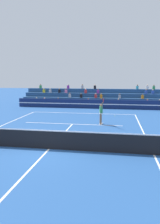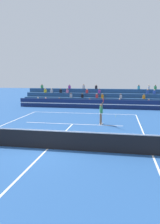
{
  "view_description": "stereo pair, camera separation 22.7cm",
  "coord_description": "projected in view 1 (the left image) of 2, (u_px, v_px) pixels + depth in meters",
  "views": [
    {
      "loc": [
        3.56,
        -10.96,
        3.9
      ],
      "look_at": [
        0.7,
        6.03,
        1.1
      ],
      "focal_mm": 35.0,
      "sensor_mm": 36.0,
      "label": 1
    },
    {
      "loc": [
        3.78,
        -10.92,
        3.9
      ],
      "look_at": [
        0.7,
        6.03,
        1.1
      ],
      "focal_mm": 35.0,
      "sensor_mm": 36.0,
      "label": 2
    }
  ],
  "objects": [
    {
      "name": "ground_plane",
      "position": [
        49.0,
        149.0,
        11.88
      ],
      "size": [
        120.0,
        120.0,
        0.0
      ],
      "primitive_type": "plane",
      "color": "#285699"
    },
    {
      "name": "bleacher_stand",
      "position": [
        91.0,
        99.0,
        30.21
      ],
      "size": [
        18.55,
        3.8,
        2.83
      ],
      "color": "navy",
      "rests_on": "ground"
    },
    {
      "name": "tennis_net",
      "position": [
        49.0,
        139.0,
        11.79
      ],
      "size": [
        12.0,
        0.1,
        1.1
      ],
      "color": "slate",
      "rests_on": "ground"
    },
    {
      "name": "tennis_ball",
      "position": [
        115.0,
        116.0,
        21.69
      ],
      "size": [
        0.07,
        0.07,
        0.07
      ],
      "primitive_type": "sphere",
      "color": "#C6DB33",
      "rests_on": "ground"
    },
    {
      "name": "sponsor_banner_wall",
      "position": [
        87.0,
        104.0,
        27.18
      ],
      "size": [
        18.0,
        0.26,
        1.1
      ],
      "color": "navy",
      "rests_on": "ground"
    },
    {
      "name": "court_lines",
      "position": [
        49.0,
        149.0,
        11.88
      ],
      "size": [
        11.1,
        23.9,
        0.01
      ],
      "color": "white",
      "rests_on": "ground"
    },
    {
      "name": "tennis_player",
      "position": [
        101.0,
        113.0,
        17.85
      ],
      "size": [
        0.43,
        1.31,
        2.3
      ],
      "color": "brown",
      "rests_on": "ground"
    }
  ]
}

